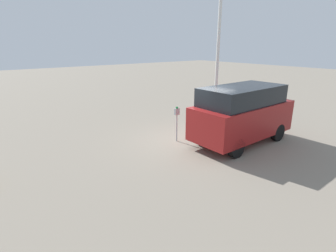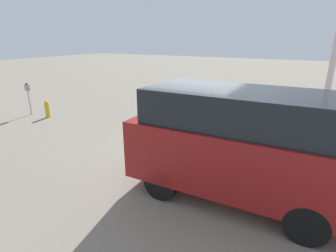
{
  "view_description": "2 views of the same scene",
  "coord_description": "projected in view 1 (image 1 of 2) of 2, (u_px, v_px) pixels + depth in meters",
  "views": [
    {
      "loc": [
        -6.92,
        -7.47,
        3.9
      ],
      "look_at": [
        -1.19,
        -0.05,
        0.94
      ],
      "focal_mm": 28.0,
      "sensor_mm": 36.0,
      "label": 1
    },
    {
      "loc": [
        2.74,
        -6.33,
        3.28
      ],
      "look_at": [
        -0.65,
        -0.15,
        0.9
      ],
      "focal_mm": 28.0,
      "sensor_mm": 36.0,
      "label": 2
    }
  ],
  "objects": [
    {
      "name": "parking_meter_near",
      "position": [
        177.0,
        116.0,
        10.63
      ],
      "size": [
        0.2,
        0.12,
        1.48
      ],
      "rotation": [
        0.0,
        0.0,
        -0.03
      ],
      "color": "#9E9EA3",
      "rests_on": "ground"
    },
    {
      "name": "ground_plane",
      "position": [
        190.0,
        142.0,
        10.85
      ],
      "size": [
        80.0,
        80.0,
        0.0
      ],
      "primitive_type": "plane",
      "color": "gray"
    },
    {
      "name": "lamp_post",
      "position": [
        216.0,
        79.0,
        13.18
      ],
      "size": [
        0.44,
        0.44,
        6.6
      ],
      "color": "beige",
      "rests_on": "ground"
    },
    {
      "name": "parked_van",
      "position": [
        242.0,
        113.0,
        10.43
      ],
      "size": [
        4.46,
        1.93,
        2.33
      ],
      "rotation": [
        0.0,
        0.0,
        0.01
      ],
      "color": "maroon",
      "rests_on": "ground"
    }
  ]
}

